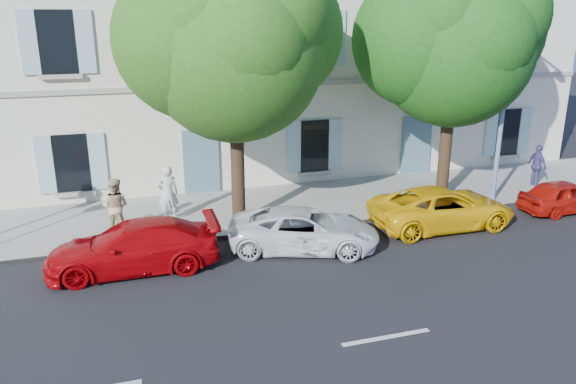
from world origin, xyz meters
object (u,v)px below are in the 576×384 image
object	(u,v)px
tree_left	(234,51)
car_red_coupe	(133,247)
street_lamp	(511,70)
pedestrian_a	(168,194)
car_yellow_supercar	(442,208)
car_red_hatchback	(565,196)
pedestrian_b	(115,206)
tree_right	(454,49)
car_white_coupe	(304,230)
pedestrian_c	(537,165)

from	to	relation	value
tree_left	car_red_coupe	bearing A→B (deg)	-147.27
street_lamp	pedestrian_a	distance (m)	11.84
car_yellow_supercar	tree_left	xyz separation A→B (m)	(-6.16, 1.78, 4.82)
car_red_coupe	car_red_hatchback	distance (m)	14.24
tree_left	street_lamp	xyz separation A→B (m)	(9.09, -0.55, -0.75)
car_yellow_supercar	car_red_hatchback	distance (m)	4.78
car_yellow_supercar	pedestrian_b	size ratio (longest dim) A/B	2.64
car_red_coupe	tree_right	distance (m)	12.11
car_white_coupe	pedestrian_c	world-z (taller)	pedestrian_c
street_lamp	pedestrian_a	xyz separation A→B (m)	(-11.17, 1.46, -3.64)
car_red_coupe	car_yellow_supercar	xyz separation A→B (m)	(9.46, 0.34, -0.01)
street_lamp	tree_right	bearing A→B (deg)	146.09
car_yellow_supercar	street_lamp	bearing A→B (deg)	-66.89
pedestrian_b	pedestrian_c	distance (m)	15.42
tree_right	pedestrian_a	xyz separation A→B (m)	(-9.64, 0.43, -4.29)
car_red_coupe	pedestrian_b	size ratio (longest dim) A/B	2.58
car_white_coupe	car_yellow_supercar	xyz separation A→B (m)	(4.73, 0.39, 0.04)
street_lamp	car_white_coupe	bearing A→B (deg)	-168.10
car_red_coupe	tree_left	distance (m)	6.20
tree_left	car_red_hatchback	bearing A→B (deg)	-9.16
car_yellow_supercar	car_red_hatchback	world-z (taller)	car_yellow_supercar
pedestrian_b	pedestrian_c	bearing A→B (deg)	-154.36
car_red_hatchback	tree_right	xyz separation A→B (m)	(-3.38, 2.24, 4.80)
car_red_coupe	tree_right	world-z (taller)	tree_right
tree_right	street_lamp	size ratio (longest dim) A/B	1.01
pedestrian_c	car_red_hatchback	bearing A→B (deg)	163.05
pedestrian_a	car_yellow_supercar	bearing A→B (deg)	157.20
car_red_coupe	tree_left	xyz separation A→B (m)	(3.30, 2.12, 4.81)
car_red_hatchback	pedestrian_a	size ratio (longest dim) A/B	1.79
car_white_coupe	street_lamp	world-z (taller)	street_lamp
car_yellow_supercar	pedestrian_a	size ratio (longest dim) A/B	2.52
tree_right	car_yellow_supercar	bearing A→B (deg)	-121.77
pedestrian_b	tree_right	bearing A→B (deg)	-154.52
car_red_coupe	car_red_hatchback	xyz separation A→B (m)	(14.24, 0.36, -0.09)
car_red_coupe	tree_left	size ratio (longest dim) A/B	0.54
car_white_coupe	tree_right	distance (m)	8.20
street_lamp	car_red_hatchback	bearing A→B (deg)	-33.23
car_white_coupe	pedestrian_b	xyz separation A→B (m)	(-5.11, 2.40, 0.43)
pedestrian_a	pedestrian_b	size ratio (longest dim) A/B	1.05
tree_left	street_lamp	distance (m)	9.14
car_white_coupe	car_yellow_supercar	world-z (taller)	car_yellow_supercar
pedestrian_a	pedestrian_c	xyz separation A→B (m)	(13.81, -0.29, -0.11)
car_red_coupe	pedestrian_b	bearing A→B (deg)	-169.51
car_yellow_supercar	pedestrian_c	xyz separation A→B (m)	(5.57, 2.39, 0.32)
car_white_coupe	car_red_hatchback	bearing A→B (deg)	-68.58
tree_right	street_lamp	bearing A→B (deg)	-33.91
street_lamp	pedestrian_a	size ratio (longest dim) A/B	4.41
car_red_hatchback	street_lamp	distance (m)	4.70
tree_left	pedestrian_b	world-z (taller)	tree_left
pedestrian_a	tree_left	bearing A→B (deg)	151.65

